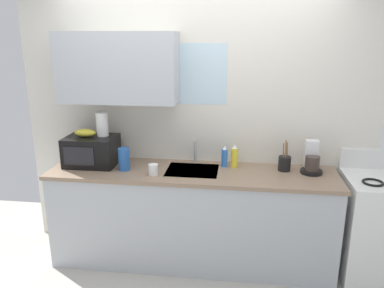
% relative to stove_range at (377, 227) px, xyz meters
% --- Properties ---
extents(kitchen_wall_assembly, '(3.33, 0.42, 2.50)m').
position_rel_stove_range_xyz_m(kitchen_wall_assembly, '(-1.76, 0.30, 0.90)').
color(kitchen_wall_assembly, silver).
rests_on(kitchen_wall_assembly, ground).
extents(counter_unit, '(2.56, 0.63, 0.90)m').
position_rel_stove_range_xyz_m(counter_unit, '(-1.63, -0.00, -0.00)').
color(counter_unit, '#B2B7BC').
rests_on(counter_unit, ground).
extents(sink_faucet, '(0.03, 0.03, 0.21)m').
position_rel_stove_range_xyz_m(sink_faucet, '(-1.63, 0.24, 0.55)').
color(sink_faucet, '#B2B5BA').
rests_on(sink_faucet, counter_unit).
extents(stove_range, '(0.60, 0.60, 1.08)m').
position_rel_stove_range_xyz_m(stove_range, '(0.00, 0.00, 0.00)').
color(stove_range, white).
rests_on(stove_range, ground).
extents(microwave, '(0.46, 0.35, 0.27)m').
position_rel_stove_range_xyz_m(microwave, '(-2.57, 0.04, 0.58)').
color(microwave, black).
rests_on(microwave, counter_unit).
extents(banana_bunch, '(0.20, 0.11, 0.07)m').
position_rel_stove_range_xyz_m(banana_bunch, '(-2.62, 0.05, 0.75)').
color(banana_bunch, gold).
rests_on(banana_bunch, microwave).
extents(paper_towel_roll, '(0.11, 0.11, 0.22)m').
position_rel_stove_range_xyz_m(paper_towel_roll, '(-2.47, 0.10, 0.82)').
color(paper_towel_roll, white).
rests_on(paper_towel_roll, microwave).
extents(coffee_maker, '(0.19, 0.21, 0.28)m').
position_rel_stove_range_xyz_m(coffee_maker, '(-0.58, 0.10, 0.55)').
color(coffee_maker, black).
rests_on(coffee_maker, counter_unit).
extents(dish_soap_bottle_blue, '(0.06, 0.06, 0.20)m').
position_rel_stove_range_xyz_m(dish_soap_bottle_blue, '(-1.35, 0.16, 0.54)').
color(dish_soap_bottle_blue, blue).
rests_on(dish_soap_bottle_blue, counter_unit).
extents(dish_soap_bottle_yellow, '(0.06, 0.06, 0.22)m').
position_rel_stove_range_xyz_m(dish_soap_bottle_yellow, '(-1.26, 0.15, 0.54)').
color(dish_soap_bottle_yellow, yellow).
rests_on(dish_soap_bottle_yellow, counter_unit).
extents(cereal_canister, '(0.10, 0.10, 0.20)m').
position_rel_stove_range_xyz_m(cereal_canister, '(-2.23, -0.05, 0.54)').
color(cereal_canister, '#2659A5').
rests_on(cereal_canister, counter_unit).
extents(mug_white, '(0.08, 0.08, 0.09)m').
position_rel_stove_range_xyz_m(mug_white, '(-1.95, -0.14, 0.49)').
color(mug_white, white).
rests_on(mug_white, counter_unit).
extents(utensil_crock, '(0.11, 0.11, 0.29)m').
position_rel_stove_range_xyz_m(utensil_crock, '(-0.81, 0.12, 0.51)').
color(utensil_crock, black).
rests_on(utensil_crock, counter_unit).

